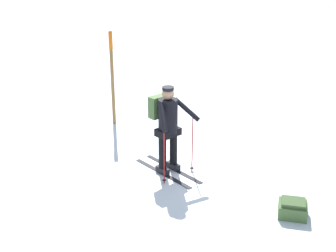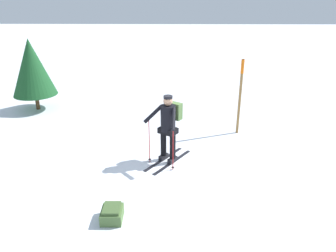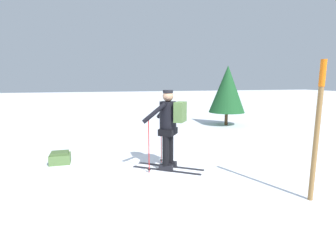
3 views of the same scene
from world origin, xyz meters
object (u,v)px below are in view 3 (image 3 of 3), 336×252
object	(u,v)px
skier	(169,123)
dropped_backpack	(60,158)
trail_marker	(318,122)
pine_tree	(227,89)

from	to	relation	value
skier	dropped_backpack	world-z (taller)	skier
skier	trail_marker	xyz separation A→B (m)	(1.85, -2.08, 0.28)
skier	pine_tree	distance (m)	6.31
pine_tree	trail_marker	bearing A→B (deg)	-106.51
trail_marker	dropped_backpack	bearing A→B (deg)	143.77
trail_marker	pine_tree	xyz separation A→B (m)	(2.07, 6.99, 0.25)
dropped_backpack	pine_tree	distance (m)	7.56
skier	pine_tree	bearing A→B (deg)	51.36
skier	dropped_backpack	size ratio (longest dim) A/B	3.71
skier	pine_tree	size ratio (longest dim) A/B	0.68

